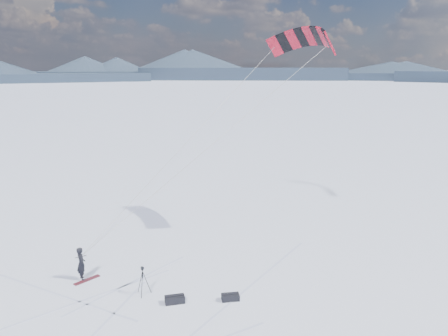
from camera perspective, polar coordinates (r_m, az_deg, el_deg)
name	(u,v)px	position (r m, az deg, el deg)	size (l,w,h in m)	color
ground	(146,314)	(19.96, -10.10, -18.31)	(1800.00, 1800.00, 0.00)	white
horizon_hills	(142,213)	(18.02, -10.69, -5.80)	(704.00, 705.94, 10.38)	black
snow_tracks	(132,322)	(19.59, -11.89, -19.04)	(14.76, 10.25, 0.01)	#AEB7D9
snowkiter	(82,279)	(23.52, -18.00, -13.65)	(0.62, 0.41, 1.70)	black
snowboard	(87,280)	(23.34, -17.47, -13.78)	(1.37, 0.25, 0.04)	maroon
tripod	(143,277)	(21.07, -10.57, -13.79)	(0.61, 0.67, 1.37)	black
gear_bag_a	(175,299)	(20.52, -6.45, -16.68)	(0.91, 0.49, 0.39)	black
gear_bag_b	(230,297)	(20.61, 0.84, -16.49)	(0.86, 0.53, 0.37)	black
power_kite	(304,41)	(27.63, 10.43, 15.94)	(14.87, 5.58, 11.47)	#B31327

